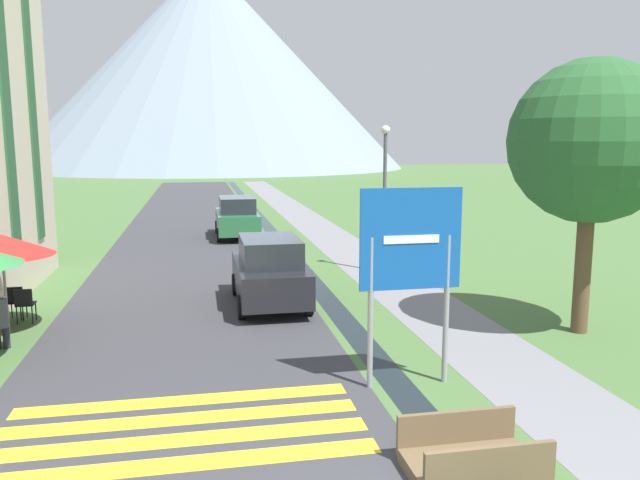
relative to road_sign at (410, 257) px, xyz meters
name	(u,v)px	position (x,y,z in m)	size (l,w,h in m)	color
ground_plane	(253,245)	(-1.38, 15.50, -2.31)	(160.00, 160.00, 0.00)	#476B38
road	(193,217)	(-3.88, 25.50, -2.31)	(6.40, 60.00, 0.01)	#38383D
footpath	(300,215)	(2.22, 25.50, -2.31)	(2.20, 60.00, 0.01)	slate
drainage_channel	(259,216)	(-0.18, 25.50, -2.31)	(0.60, 60.00, 0.00)	black
crosswalk_marking	(184,429)	(-3.88, -1.00, -2.30)	(5.44, 2.54, 0.01)	yellow
mountain_distant	(209,66)	(-1.26, 91.69, 13.45)	(60.44, 60.44, 31.53)	gray
road_sign	(410,257)	(0.00, 0.00, 0.00)	(1.81, 0.11, 3.51)	gray
footbridge	(472,458)	(-0.18, -3.04, -2.08)	(1.70, 1.10, 0.65)	brown
parked_car_near	(270,271)	(-1.78, 5.89, -1.40)	(1.83, 3.93, 1.82)	black
parked_car_far	(237,217)	(-1.88, 17.74, -1.40)	(1.87, 4.20, 1.82)	#28663D
cafe_chair_far_left	(25,302)	(-7.67, 5.35, -1.80)	(0.40, 0.40, 0.85)	black
cafe_chair_far_right	(15,300)	(-7.94, 5.63, -1.80)	(0.40, 0.40, 0.85)	black
cafe_umbrella_middle_red	(2,245)	(-7.83, 4.53, -0.28)	(2.22, 2.22, 2.27)	#B7B2A8
person_seated_far	(0,316)	(-7.67, 3.51, -1.60)	(0.32, 0.32, 1.28)	#282833
streetlamp	(385,185)	(2.37, 9.31, 0.55)	(0.28, 0.28, 4.77)	#515156
tree_by_path	(591,142)	(4.84, 2.21, 1.95)	(3.57, 3.57, 6.06)	brown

